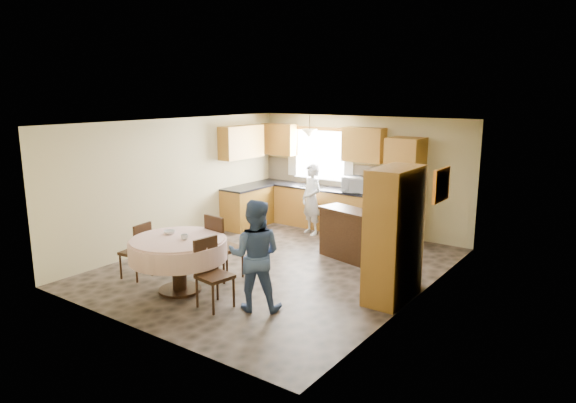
# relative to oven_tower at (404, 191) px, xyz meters

# --- Properties ---
(floor) EXTENTS (5.00, 6.00, 0.01)m
(floor) POSITION_rel_oven_tower_xyz_m (-1.15, -2.69, -1.06)
(floor) COLOR brown
(floor) RESTS_ON ground
(ceiling) EXTENTS (5.00, 6.00, 0.01)m
(ceiling) POSITION_rel_oven_tower_xyz_m (-1.15, -2.69, 1.44)
(ceiling) COLOR white
(ceiling) RESTS_ON wall_back
(wall_back) EXTENTS (5.00, 0.02, 2.50)m
(wall_back) POSITION_rel_oven_tower_xyz_m (-1.15, 0.31, 0.19)
(wall_back) COLOR tan
(wall_back) RESTS_ON floor
(wall_front) EXTENTS (5.00, 0.02, 2.50)m
(wall_front) POSITION_rel_oven_tower_xyz_m (-1.15, -5.69, 0.19)
(wall_front) COLOR tan
(wall_front) RESTS_ON floor
(wall_left) EXTENTS (0.02, 6.00, 2.50)m
(wall_left) POSITION_rel_oven_tower_xyz_m (-3.65, -2.69, 0.19)
(wall_left) COLOR tan
(wall_left) RESTS_ON floor
(wall_right) EXTENTS (0.02, 6.00, 2.50)m
(wall_right) POSITION_rel_oven_tower_xyz_m (1.35, -2.69, 0.19)
(wall_right) COLOR tan
(wall_right) RESTS_ON floor
(window) EXTENTS (1.40, 0.03, 1.10)m
(window) POSITION_rel_oven_tower_xyz_m (-2.15, 0.29, 0.54)
(window) COLOR white
(window) RESTS_ON wall_back
(curtain_left) EXTENTS (0.22, 0.02, 1.15)m
(curtain_left) POSITION_rel_oven_tower_xyz_m (-2.90, 0.24, 0.59)
(curtain_left) COLOR white
(curtain_left) RESTS_ON wall_back
(curtain_right) EXTENTS (0.22, 0.02, 1.15)m
(curtain_right) POSITION_rel_oven_tower_xyz_m (-1.40, 0.24, 0.59)
(curtain_right) COLOR white
(curtain_right) RESTS_ON wall_back
(base_cab_back) EXTENTS (3.30, 0.60, 0.88)m
(base_cab_back) POSITION_rel_oven_tower_xyz_m (-2.00, 0.01, -0.62)
(base_cab_back) COLOR #CB8536
(base_cab_back) RESTS_ON floor
(counter_back) EXTENTS (3.30, 0.64, 0.04)m
(counter_back) POSITION_rel_oven_tower_xyz_m (-2.00, 0.01, -0.16)
(counter_back) COLOR black
(counter_back) RESTS_ON base_cab_back
(base_cab_left) EXTENTS (0.60, 1.20, 0.88)m
(base_cab_left) POSITION_rel_oven_tower_xyz_m (-3.35, -0.89, -0.62)
(base_cab_left) COLOR #CB8536
(base_cab_left) RESTS_ON floor
(counter_left) EXTENTS (0.64, 1.20, 0.04)m
(counter_left) POSITION_rel_oven_tower_xyz_m (-3.35, -0.89, -0.16)
(counter_left) COLOR black
(counter_left) RESTS_ON base_cab_left
(backsplash) EXTENTS (3.30, 0.02, 0.55)m
(backsplash) POSITION_rel_oven_tower_xyz_m (-2.00, 0.30, 0.12)
(backsplash) COLOR beige
(backsplash) RESTS_ON wall_back
(wall_cab_left) EXTENTS (0.85, 0.33, 0.72)m
(wall_cab_left) POSITION_rel_oven_tower_xyz_m (-3.20, 0.15, 0.85)
(wall_cab_left) COLOR gold
(wall_cab_left) RESTS_ON wall_back
(wall_cab_right) EXTENTS (0.90, 0.33, 0.72)m
(wall_cab_right) POSITION_rel_oven_tower_xyz_m (-1.00, 0.15, 0.85)
(wall_cab_right) COLOR gold
(wall_cab_right) RESTS_ON wall_back
(wall_cab_side) EXTENTS (0.33, 1.20, 0.72)m
(wall_cab_side) POSITION_rel_oven_tower_xyz_m (-3.48, -0.89, 0.85)
(wall_cab_side) COLOR gold
(wall_cab_side) RESTS_ON wall_left
(oven_tower) EXTENTS (0.66, 0.62, 2.12)m
(oven_tower) POSITION_rel_oven_tower_xyz_m (0.00, 0.00, 0.00)
(oven_tower) COLOR #CB8536
(oven_tower) RESTS_ON floor
(oven_upper) EXTENTS (0.56, 0.01, 0.45)m
(oven_upper) POSITION_rel_oven_tower_xyz_m (0.00, -0.31, 0.19)
(oven_upper) COLOR black
(oven_upper) RESTS_ON oven_tower
(oven_lower) EXTENTS (0.56, 0.01, 0.45)m
(oven_lower) POSITION_rel_oven_tower_xyz_m (0.00, -0.31, -0.31)
(oven_lower) COLOR black
(oven_lower) RESTS_ON oven_tower
(pendant) EXTENTS (0.36, 0.36, 0.18)m
(pendant) POSITION_rel_oven_tower_xyz_m (-2.15, -0.19, 1.06)
(pendant) COLOR beige
(pendant) RESTS_ON ceiling
(sideboard) EXTENTS (1.30, 0.79, 0.87)m
(sideboard) POSITION_rel_oven_tower_xyz_m (-0.32, -1.59, -0.63)
(sideboard) COLOR #39210F
(sideboard) RESTS_ON floor
(space_heater) EXTENTS (0.37, 0.27, 0.49)m
(space_heater) POSITION_rel_oven_tower_xyz_m (1.05, -2.24, -0.82)
(space_heater) COLOR black
(space_heater) RESTS_ON floor
(cupboard) EXTENTS (0.51, 1.03, 1.96)m
(cupboard) POSITION_rel_oven_tower_xyz_m (1.07, -2.87, -0.08)
(cupboard) COLOR #CB8536
(cupboard) RESTS_ON floor
(dining_table) EXTENTS (1.47, 1.47, 0.84)m
(dining_table) POSITION_rel_oven_tower_xyz_m (-1.70, -4.47, -0.40)
(dining_table) COLOR #39210F
(dining_table) RESTS_ON floor
(chair_left) EXTENTS (0.45, 0.45, 0.93)m
(chair_left) POSITION_rel_oven_tower_xyz_m (-2.65, -4.47, -0.55)
(chair_left) COLOR #39210F
(chair_left) RESTS_ON floor
(chair_back) EXTENTS (0.52, 0.52, 1.08)m
(chair_back) POSITION_rel_oven_tower_xyz_m (-1.54, -3.71, -0.46)
(chair_back) COLOR #39210F
(chair_back) RESTS_ON floor
(chair_right) EXTENTS (0.48, 0.48, 0.99)m
(chair_right) POSITION_rel_oven_tower_xyz_m (-0.92, -4.59, -0.52)
(chair_right) COLOR #39210F
(chair_right) RESTS_ON floor
(framed_picture) EXTENTS (0.06, 0.64, 0.53)m
(framed_picture) POSITION_rel_oven_tower_xyz_m (1.32, -1.69, 0.51)
(framed_picture) COLOR gold
(framed_picture) RESTS_ON wall_right
(microwave) EXTENTS (0.66, 0.51, 0.33)m
(microwave) POSITION_rel_oven_tower_xyz_m (-1.03, -0.04, 0.02)
(microwave) COLOR silver
(microwave) RESTS_ON counter_back
(person_sink) EXTENTS (0.65, 0.55, 1.51)m
(person_sink) POSITION_rel_oven_tower_xyz_m (-1.82, -0.58, -0.30)
(person_sink) COLOR silver
(person_sink) RESTS_ON floor
(person_dining) EXTENTS (0.95, 0.89, 1.57)m
(person_dining) POSITION_rel_oven_tower_xyz_m (-0.35, -4.30, -0.28)
(person_dining) COLOR #3B5281
(person_dining) RESTS_ON floor
(bowl_sideboard) EXTENTS (0.25, 0.25, 0.05)m
(bowl_sideboard) POSITION_rel_oven_tower_xyz_m (-0.57, -1.59, -0.17)
(bowl_sideboard) COLOR #B2B2B2
(bowl_sideboard) RESTS_ON sideboard
(bottle_sideboard) EXTENTS (0.11, 0.11, 0.26)m
(bottle_sideboard) POSITION_rel_oven_tower_xyz_m (0.12, -1.59, -0.06)
(bottle_sideboard) COLOR silver
(bottle_sideboard) RESTS_ON sideboard
(cup_table) EXTENTS (0.12, 0.12, 0.09)m
(cup_table) POSITION_rel_oven_tower_xyz_m (-1.55, -4.47, -0.18)
(cup_table) COLOR #B2B2B2
(cup_table) RESTS_ON dining_table
(bowl_table) EXTENTS (0.18, 0.18, 0.06)m
(bowl_table) POSITION_rel_oven_tower_xyz_m (-1.98, -4.38, -0.19)
(bowl_table) COLOR #B2B2B2
(bowl_table) RESTS_ON dining_table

